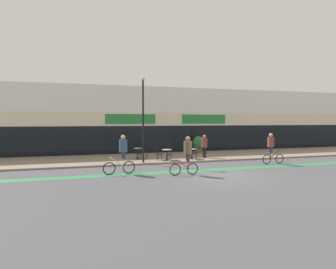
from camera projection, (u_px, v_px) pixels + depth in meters
ground_plane at (219, 176)px, 14.11m from camera, size 120.00×120.00×0.00m
sidewalk_slab at (178, 157)px, 21.08m from camera, size 40.00×5.50×0.12m
storefront_facade at (163, 121)px, 25.46m from camera, size 40.00×4.06×5.99m
bike_lane_stripe at (206, 170)px, 15.75m from camera, size 36.00×0.70×0.01m
bistro_table_0 at (138, 151)px, 19.83m from camera, size 0.65×0.65×0.78m
bistro_table_1 at (167, 152)px, 19.02m from camera, size 0.73×0.73×0.76m
bistro_table_2 at (191, 152)px, 19.73m from camera, size 0.77×0.77×0.73m
cafe_chair_0_near at (139, 152)px, 19.23m from camera, size 0.43×0.59×0.90m
cafe_chair_0_side at (146, 151)px, 20.00m from camera, size 0.58×0.41×0.90m
cafe_chair_1_near at (169, 154)px, 18.42m from camera, size 0.45×0.60×0.90m
cafe_chair_1_side at (159, 153)px, 18.86m from camera, size 0.58×0.41×0.90m
cafe_chair_2_near at (194, 153)px, 19.13m from camera, size 0.45×0.60×0.90m
planter_pot at (198, 144)px, 23.24m from camera, size 1.01×1.01×1.48m
lamp_post at (143, 114)px, 17.71m from camera, size 0.26×0.26×5.81m
cyclist_0 at (271, 146)px, 17.95m from camera, size 1.70×0.48×2.11m
cyclist_1 at (122, 151)px, 14.54m from camera, size 1.79×0.56×2.18m
cyclist_2 at (187, 152)px, 14.30m from camera, size 1.63×0.50×2.12m
pedestrian_near_end at (204, 144)px, 20.13m from camera, size 0.48×0.48×1.77m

